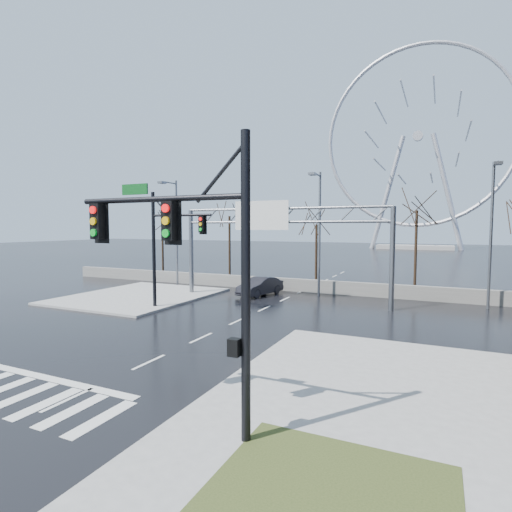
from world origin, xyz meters
The scene contains 17 objects.
ground centered at (0.00, 0.00, 0.00)m, with size 260.00×260.00×0.00m, color black.
sidewalk_right_ext centered at (10.00, 2.00, 0.07)m, with size 12.00×10.00×0.15m, color gray.
sidewalk_far centered at (-11.00, 12.00, 0.07)m, with size 10.00×12.00×0.15m, color gray.
grass_strip centered at (9.00, -5.00, 0.15)m, with size 5.00×4.00×0.02m, color #313C19.
barrier_wall centered at (0.00, 20.00, 0.55)m, with size 52.00×0.50×1.10m, color slate.
signal_mast_near centered at (5.14, -4.04, 4.87)m, with size 5.52×0.41×8.00m.
signal_mast_far centered at (-5.87, 8.96, 4.83)m, with size 4.72×0.41×8.00m.
sign_gantry centered at (-0.38, 14.96, 5.18)m, with size 16.36×0.40×7.60m.
streetlight_left centered at (-12.00, 18.16, 5.89)m, with size 0.50×2.55×10.00m.
streetlight_mid centered at (2.00, 18.16, 5.89)m, with size 0.50×2.55×10.00m.
streetlight_right centered at (14.00, 18.16, 5.89)m, with size 0.50×2.55×10.00m.
tree_far_left centered at (-18.00, 24.00, 5.57)m, with size 3.50×3.50×7.00m.
tree_left centered at (-9.00, 23.50, 5.98)m, with size 3.75×3.75×7.50m.
tree_center centered at (0.00, 24.50, 5.17)m, with size 3.25×3.25×6.50m.
tree_right centered at (9.00, 23.50, 6.22)m, with size 3.90×3.90×7.80m.
ferris_wheel centered at (5.00, 95.00, 26.13)m, with size 45.00×6.00×50.91m.
car centered at (-2.48, 16.78, 0.75)m, with size 1.58×4.53×1.49m, color black.
Camera 1 is at (10.90, -12.88, 5.64)m, focal length 28.00 mm.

